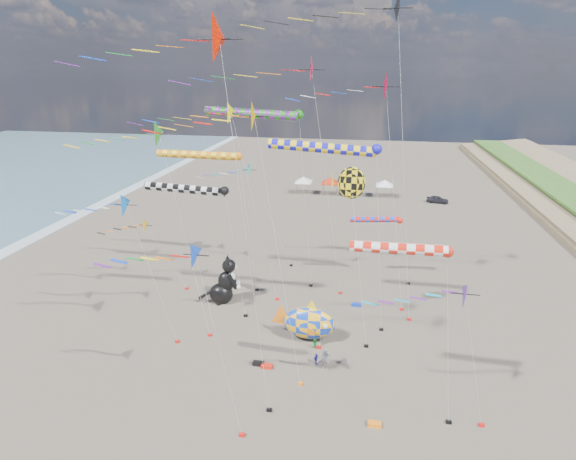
# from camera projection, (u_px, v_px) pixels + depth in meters

# --- Properties ---
(ground) EXTENTS (260.00, 260.00, 0.00)m
(ground) POSITION_uv_depth(u_px,v_px,m) (263.00, 440.00, 28.89)
(ground) COLOR brown
(ground) RESTS_ON ground
(delta_kite_0) EXTENTS (10.83, 2.58, 22.41)m
(delta_kite_0) POSITION_uv_depth(u_px,v_px,m) (385.00, 89.00, 37.76)
(delta_kite_0) COLOR #C1032A
(delta_kite_0) RESTS_ON ground
(delta_kite_1) EXTENTS (8.33, 1.66, 7.91)m
(delta_kite_1) POSITION_uv_depth(u_px,v_px,m) (146.00, 229.00, 46.89)
(delta_kite_1) COLOR #F4AC19
(delta_kite_1) RESTS_ON ground
(delta_kite_2) EXTENTS (11.38, 2.75, 25.39)m
(delta_kite_2) POSITION_uv_depth(u_px,v_px,m) (206.00, 43.00, 23.72)
(delta_kite_2) COLOR #EC1900
(delta_kite_2) RESTS_ON ground
(delta_kite_3) EXTENTS (15.69, 2.52, 28.30)m
(delta_kite_3) POSITION_uv_depth(u_px,v_px,m) (372.00, 10.00, 34.35)
(delta_kite_3) COLOR black
(delta_kite_3) RESTS_ON ground
(delta_kite_4) EXTENTS (7.86, 1.91, 10.58)m
(delta_kite_4) POSITION_uv_depth(u_px,v_px,m) (455.00, 299.00, 27.29)
(delta_kite_4) COLOR #551C9A
(delta_kite_4) RESTS_ON ground
(delta_kite_5) EXTENTS (10.44, 2.29, 18.93)m
(delta_kite_5) POSITION_uv_depth(u_px,v_px,m) (155.00, 137.00, 34.68)
(delta_kite_5) COLOR #219023
(delta_kite_5) RESTS_ON ground
(delta_kite_6) EXTENTS (16.20, 2.69, 23.83)m
(delta_kite_6) POSITION_uv_depth(u_px,v_px,m) (298.00, 72.00, 40.81)
(delta_kite_6) COLOR #F3163A
(delta_kite_6) RESTS_ON ground
(delta_kite_7) EXTENTS (14.69, 2.26, 19.86)m
(delta_kite_7) POSITION_uv_depth(u_px,v_px,m) (210.00, 116.00, 41.07)
(delta_kite_7) COLOR #FFF508
(delta_kite_7) RESTS_ON ground
(delta_kite_8) EXTENTS (10.22, 2.20, 20.79)m
(delta_kite_8) POSITION_uv_depth(u_px,v_px,m) (246.00, 122.00, 27.90)
(delta_kite_8) COLOR #DC9604
(delta_kite_8) RESTS_ON ground
(delta_kite_9) EXTENTS (10.44, 1.77, 12.75)m
(delta_kite_9) POSITION_uv_depth(u_px,v_px,m) (246.00, 171.00, 51.18)
(delta_kite_9) COLOR #20CEC4
(delta_kite_9) RESTS_ON ground
(delta_kite_10) EXTENTS (9.21, 2.14, 13.41)m
(delta_kite_10) POSITION_uv_depth(u_px,v_px,m) (123.00, 208.00, 35.62)
(delta_kite_10) COLOR blue
(delta_kite_10) RESTS_ON ground
(delta_kite_11) EXTENTS (8.92, 1.77, 13.32)m
(delta_kite_11) POSITION_uv_depth(u_px,v_px,m) (172.00, 263.00, 25.69)
(delta_kite_11) COLOR blue
(delta_kite_11) RESTS_ON ground
(windsock_0) EXTENTS (11.23, 0.96, 18.83)m
(windsock_0) POSITION_uv_depth(u_px,v_px,m) (256.00, 114.00, 43.90)
(windsock_0) COLOR #1D7E17
(windsock_0) RESTS_ON ground
(windsock_1) EXTENTS (10.07, 0.80, 14.87)m
(windsock_1) POSITION_uv_depth(u_px,v_px,m) (202.00, 156.00, 44.21)
(windsock_1) COLOR orange
(windsock_1) RESTS_ON ground
(windsock_2) EXTENTS (6.92, 0.65, 7.67)m
(windsock_2) POSITION_uv_depth(u_px,v_px,m) (378.00, 220.00, 47.80)
(windsock_2) COLOR red
(windsock_2) RESTS_ON ground
(windsock_3) EXTENTS (10.42, 0.87, 16.90)m
(windsock_3) POSITION_uv_depth(u_px,v_px,m) (327.00, 149.00, 36.24)
(windsock_3) COLOR #1614C9
(windsock_3) RESTS_ON ground
(windsock_4) EXTENTS (8.98, 0.79, 12.83)m
(windsock_4) POSITION_uv_depth(u_px,v_px,m) (190.00, 190.00, 39.78)
(windsock_4) COLOR black
(windsock_4) RESTS_ON ground
(windsock_5) EXTENTS (7.36, 0.73, 12.79)m
(windsock_5) POSITION_uv_depth(u_px,v_px,m) (404.00, 250.00, 26.69)
(windsock_5) COLOR red
(windsock_5) RESTS_ON ground
(angelfish_kite) EXTENTS (3.74, 3.02, 15.19)m
(angelfish_kite) POSITION_uv_depth(u_px,v_px,m) (349.00, 184.00, 36.01)
(angelfish_kite) COLOR yellow
(angelfish_kite) RESTS_ON ground
(cat_inflatable) EXTENTS (4.07, 2.93, 4.96)m
(cat_inflatable) POSITION_uv_depth(u_px,v_px,m) (223.00, 280.00, 45.10)
(cat_inflatable) COLOR black
(cat_inflatable) RESTS_ON ground
(fish_inflatable) EXTENTS (6.05, 2.65, 4.07)m
(fish_inflatable) POSITION_uv_depth(u_px,v_px,m) (308.00, 323.00, 38.81)
(fish_inflatable) COLOR #133CC0
(fish_inflatable) RESTS_ON ground
(person_adult) EXTENTS (0.71, 0.50, 1.84)m
(person_adult) POSITION_uv_depth(u_px,v_px,m) (325.00, 359.00, 35.38)
(person_adult) COLOR gray
(person_adult) RESTS_ON ground
(child_green) EXTENTS (0.62, 0.58, 1.01)m
(child_green) POSITION_uv_depth(u_px,v_px,m) (315.00, 344.00, 38.05)
(child_green) COLOR #19802B
(child_green) RESTS_ON ground
(child_blue) EXTENTS (0.56, 0.61, 1.00)m
(child_blue) POSITION_uv_depth(u_px,v_px,m) (316.00, 359.00, 36.11)
(child_blue) COLOR #2F34B9
(child_blue) RESTS_ON ground
(kite_bag_0) EXTENTS (0.90, 0.44, 0.30)m
(kite_bag_0) POSITION_uv_depth(u_px,v_px,m) (375.00, 424.00, 29.95)
(kite_bag_0) COLOR orange
(kite_bag_0) RESTS_ON ground
(kite_bag_1) EXTENTS (0.90, 0.44, 0.30)m
(kite_bag_1) POSITION_uv_depth(u_px,v_px,m) (258.00, 363.00, 36.11)
(kite_bag_1) COLOR black
(kite_bag_1) RESTS_ON ground
(kite_bag_2) EXTENTS (0.90, 0.44, 0.30)m
(kite_bag_2) POSITION_uv_depth(u_px,v_px,m) (356.00, 305.00, 45.08)
(kite_bag_2) COLOR #1439C8
(kite_bag_2) RESTS_ON ground
(kite_bag_3) EXTENTS (0.90, 0.44, 0.30)m
(kite_bag_3) POSITION_uv_depth(u_px,v_px,m) (267.00, 366.00, 35.79)
(kite_bag_3) COLOR red
(kite_bag_3) RESTS_ON ground
(tent_row) EXTENTS (19.20, 4.20, 3.80)m
(tent_row) POSITION_uv_depth(u_px,v_px,m) (344.00, 179.00, 83.12)
(tent_row) COLOR white
(tent_row) RESTS_ON ground
(parked_car) EXTENTS (3.93, 2.14, 1.27)m
(parked_car) POSITION_uv_depth(u_px,v_px,m) (437.00, 199.00, 79.38)
(parked_car) COLOR #26262D
(parked_car) RESTS_ON ground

